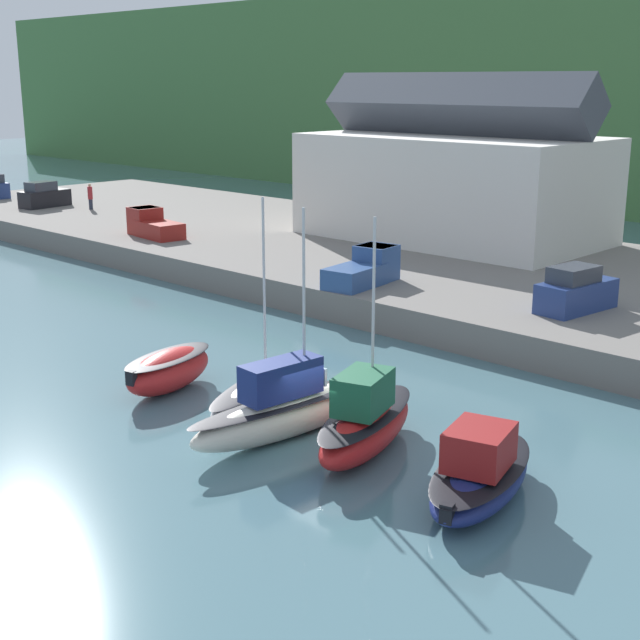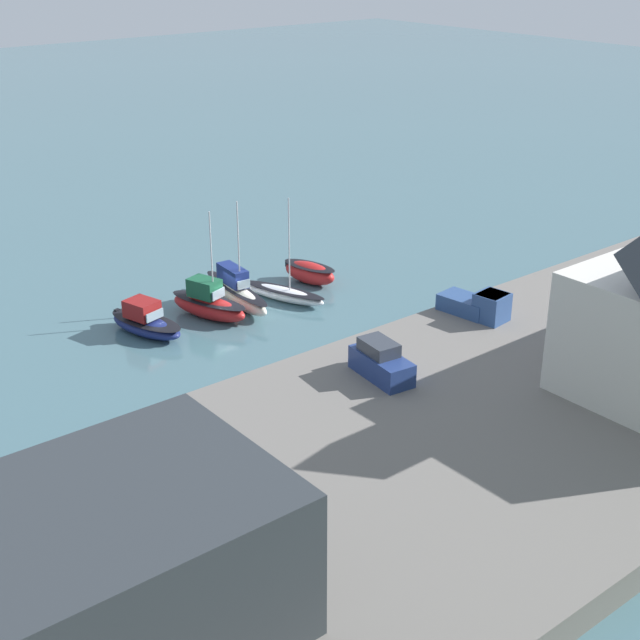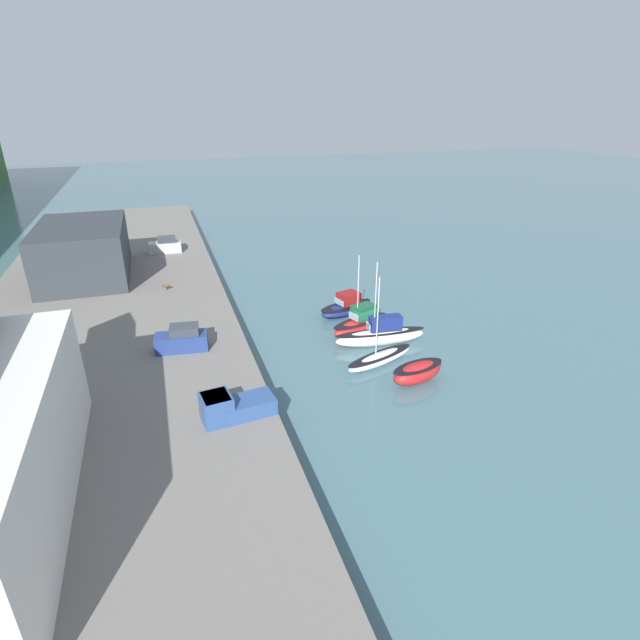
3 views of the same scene
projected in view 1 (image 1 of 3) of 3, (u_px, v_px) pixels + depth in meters
The scene contains 13 objects.
ground_plane at pixel (331, 444), 30.46m from camera, with size 320.00×320.00×0.00m, color #476B75.
quay_promenade at pixel (637, 302), 46.73m from camera, with size 125.94×24.15×1.57m.
harbor_clubhouse at pixel (453, 180), 59.77m from camera, with size 19.77×11.18×10.97m.
moored_boat_0 at pixel (169, 370), 35.50m from camera, with size 2.95×4.98×1.65m.
moored_boat_1 at pixel (260, 389), 34.27m from camera, with size 3.76×7.12×7.87m.
moored_boat_2 at pixel (289, 407), 30.91m from camera, with size 2.27×8.62×7.95m.
moored_boat_3 at pixel (366, 422), 29.56m from camera, with size 3.84×6.66×7.85m.
moored_boat_4 at pixel (480, 473), 26.19m from camera, with size 3.85×6.50×2.37m.
parked_car_1 at pixel (576, 292), 41.56m from camera, with size 2.29×4.39×2.16m.
parked_car_2 at pixel (44, 196), 75.63m from camera, with size 2.34×4.40×2.16m.
pickup_truck_0 at pixel (152, 224), 61.50m from camera, with size 4.91×2.47×1.90m.
pickup_truck_1 at pixel (366, 268), 47.21m from camera, with size 2.54×4.94×1.90m.
person_on_quay at pixel (90, 196), 74.11m from camera, with size 0.40×0.40×2.14m.
Camera 1 is at (19.25, -20.73, 12.05)m, focal length 50.00 mm.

